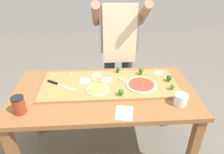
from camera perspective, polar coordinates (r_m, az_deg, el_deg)
The scene contains 25 objects.
ground_plane at distance 2.31m, azimuth -1.87°, elevation -19.67°, with size 8.00×8.00×0.00m, color #6B665B.
prep_table at distance 1.85m, azimuth -2.20°, elevation -6.41°, with size 1.57×0.82×0.76m.
cutting_board at distance 1.86m, azimuth -0.71°, elevation -2.05°, with size 1.20×0.48×0.02m, color #B27F47.
chefs_knife at distance 1.89m, azimuth -14.86°, elevation -1.86°, with size 0.27×0.18×0.02m.
pizza_whole_pesto_green at distance 1.76m, azimuth -3.98°, elevation -3.52°, with size 0.19×0.19×0.02m.
pizza_whole_tomato_red at distance 1.84m, azimuth 8.09°, elevation -2.08°, with size 0.28×0.28×0.02m.
pizza_slice_far_left at distance 1.89m, azimuth -7.54°, elevation -1.11°, with size 0.09×0.09×0.01m, color silver.
pizza_slice_far_right at distance 1.89m, azimuth -1.65°, elevation -0.89°, with size 0.09×0.09×0.01m, color silver.
pizza_slice_near_left at distance 1.98m, azimuth -4.20°, elevation 0.57°, with size 0.07×0.07×0.01m, color silver.
pizza_slice_center at distance 2.05m, azimuth 12.75°, elevation 1.04°, with size 0.08×0.08×0.01m, color silver.
broccoli_floret_center_left at distance 1.93m, azimuth 15.48°, elevation -0.24°, with size 0.05×0.05×0.06m.
broccoli_floret_front_right at distance 1.99m, azimuth 8.01°, elevation 1.75°, with size 0.05×0.05×0.07m.
broccoli_floret_front_left at distance 1.68m, azimuth 2.56°, elevation -4.09°, with size 0.05×0.05×0.06m.
broccoli_floret_back_left at distance 1.82m, azimuth 16.37°, elevation -2.47°, with size 0.04×0.04×0.06m.
broccoli_floret_center_right at distance 2.01m, azimuth 1.67°, elevation 2.10°, with size 0.04×0.04×0.06m.
cheese_crumble_a at distance 2.06m, azimuth 8.14°, elevation 1.85°, with size 0.02×0.02×0.02m, color white.
cheese_crumble_b at distance 2.04m, azimuth -11.35°, elevation 1.08°, with size 0.01×0.01×0.01m, color silver.
cheese_crumble_c at distance 1.91m, azimuth 2.30°, elevation -0.38°, with size 0.02×0.02×0.02m, color white.
cheese_crumble_d at distance 1.89m, azimuth 3.15°, elevation -0.94°, with size 0.01×0.01×0.01m, color silver.
cheese_crumble_e at distance 1.90m, azimuth -5.00°, elevation -0.76°, with size 0.02×0.02×0.02m, color white.
cheese_crumble_f at distance 2.06m, azimuth -16.20°, elevation 0.74°, with size 0.02×0.02×0.02m, color silver.
flour_cup at distance 1.70m, azimuth 18.39°, elevation -6.05°, with size 0.10×0.10×0.09m.
sauce_jar at distance 1.66m, azimuth -24.36°, elevation -7.09°, with size 0.09×0.09×0.14m.
recipe_note at distance 1.56m, azimuth 3.41°, elevation -9.87°, with size 0.13×0.16×0.00m, color white.
cook_center at distance 2.23m, azimuth 1.90°, elevation 10.05°, with size 0.54×0.39×1.67m.
Camera 1 is at (-0.03, -1.49, 1.77)m, focal length 33.09 mm.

